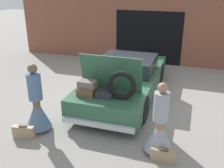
% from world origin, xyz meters
% --- Properties ---
extents(ground_plane, '(40.00, 40.00, 0.00)m').
position_xyz_m(ground_plane, '(0.00, 0.00, 0.00)').
color(ground_plane, gray).
extents(garage_wall_back, '(12.00, 0.14, 2.80)m').
position_xyz_m(garage_wall_back, '(0.00, 3.71, 1.39)').
color(garage_wall_back, brown).
rests_on(garage_wall_back, ground_plane).
extents(car, '(1.91, 4.70, 1.68)m').
position_xyz_m(car, '(-0.00, -0.01, 0.55)').
color(car, '#336047').
rests_on(car, ground_plane).
extents(person_left, '(0.61, 0.61, 1.67)m').
position_xyz_m(person_left, '(-1.44, -2.55, 0.60)').
color(person_left, brown).
rests_on(person_left, ground_plane).
extents(person_right, '(0.59, 0.59, 1.58)m').
position_xyz_m(person_right, '(1.44, -2.54, 0.56)').
color(person_right, '#997051').
rests_on(person_right, ground_plane).
extents(suitcase_beside_left_person, '(0.51, 0.21, 0.34)m').
position_xyz_m(suitcase_beside_left_person, '(-1.56, -2.99, 0.16)').
color(suitcase_beside_left_person, '#9E8460').
rests_on(suitcase_beside_left_person, ground_plane).
extents(suitcase_beside_right_person, '(0.50, 0.16, 0.29)m').
position_xyz_m(suitcase_beside_right_person, '(1.58, -2.81, 0.13)').
color(suitcase_beside_right_person, '#9E8460').
rests_on(suitcase_beside_right_person, ground_plane).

